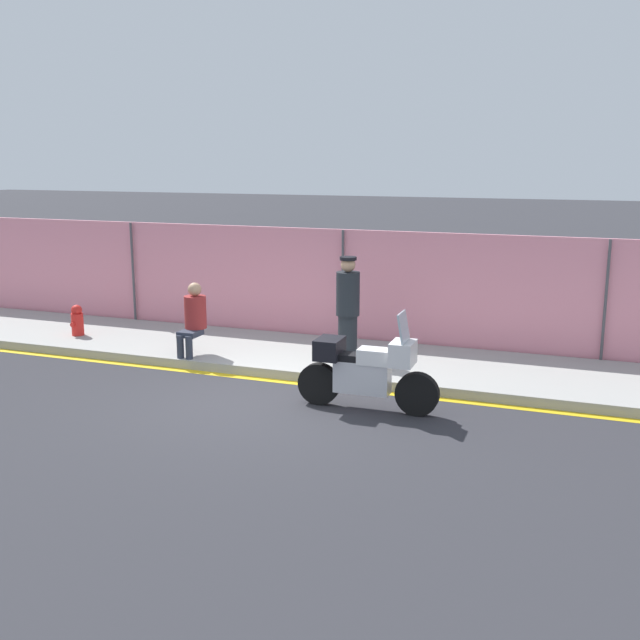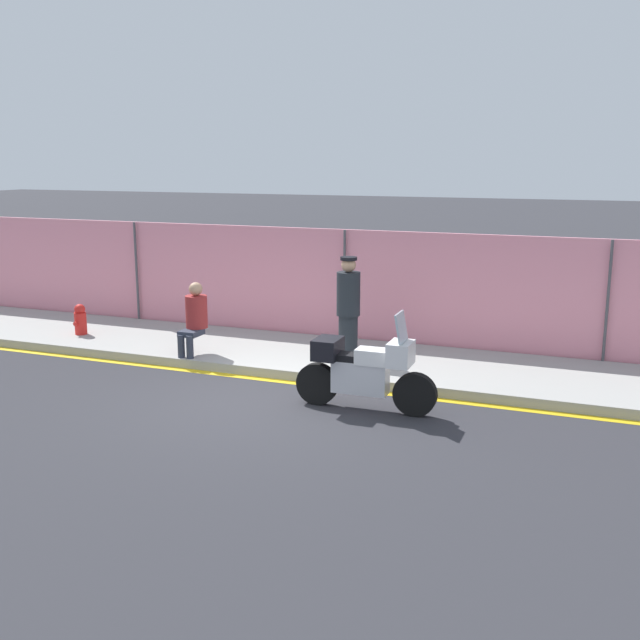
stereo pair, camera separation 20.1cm
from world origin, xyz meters
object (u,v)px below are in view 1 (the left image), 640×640
at_px(officer_standing, 348,307).
at_px(fire_hydrant, 77,320).
at_px(motorcycle, 366,370).
at_px(person_seated_on_curb, 194,315).

xyz_separation_m(officer_standing, fire_hydrant, (-5.52, -0.27, -0.61)).
bearing_deg(motorcycle, fire_hydrant, 163.12).
height_order(person_seated_on_curb, fire_hydrant, person_seated_on_curb).
bearing_deg(motorcycle, officer_standing, 113.85).
distance_m(officer_standing, person_seated_on_curb, 2.74).
height_order(officer_standing, person_seated_on_curb, officer_standing).
xyz_separation_m(motorcycle, person_seated_on_curb, (-3.61, 1.38, 0.26)).
bearing_deg(person_seated_on_curb, motorcycle, -20.98).
xyz_separation_m(officer_standing, person_seated_on_curb, (-2.63, -0.72, -0.20)).
xyz_separation_m(motorcycle, fire_hydrant, (-6.50, 1.84, -0.14)).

